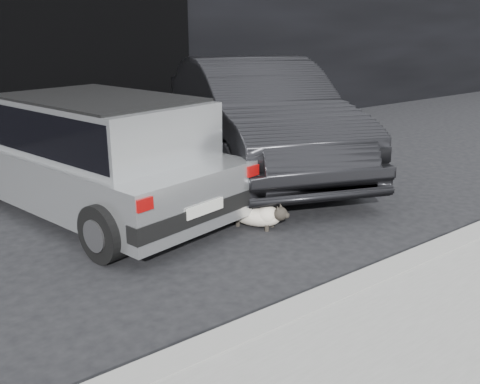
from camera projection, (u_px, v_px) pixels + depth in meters
ground at (155, 218)px, 6.10m from camera, size 80.00×80.00×0.00m
building_facade at (44, 3)px, 10.46m from camera, size 34.00×4.00×5.00m
garage_opening at (90, 72)px, 9.30m from camera, size 4.00×0.10×2.60m
curb at (400, 269)px, 4.70m from camera, size 18.00×0.25×0.12m
silver_hatchback at (96, 150)px, 6.10m from camera, size 2.38×3.93×1.36m
second_car at (256, 115)px, 7.93m from camera, size 3.41×5.25×1.64m
cat_siamese at (259, 215)px, 5.78m from camera, size 0.53×0.78×0.30m
cat_white at (155, 219)px, 5.59m from camera, size 0.71×0.34×0.33m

